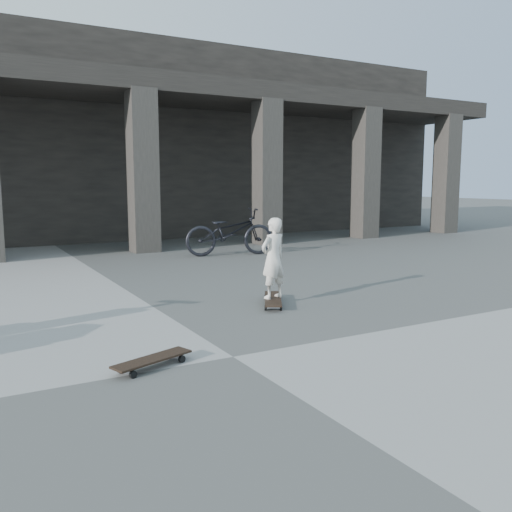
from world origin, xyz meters
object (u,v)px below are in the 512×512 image
longboard (273,299)px  bicycle (230,232)px  skateboard_spare (152,360)px  child (273,258)px

longboard → bicycle: bearing=10.2°
skateboard_spare → child: bearing=16.8°
child → bicycle: child is taller
child → skateboard_spare: bearing=22.0°
skateboard_spare → bicycle: size_ratio=0.39×
child → bicycle: size_ratio=0.54×
skateboard_spare → child: (2.37, 1.73, 0.60)m
bicycle → skateboard_spare: bearing=160.3°
longboard → bicycle: bicycle is taller
longboard → child: child is taller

